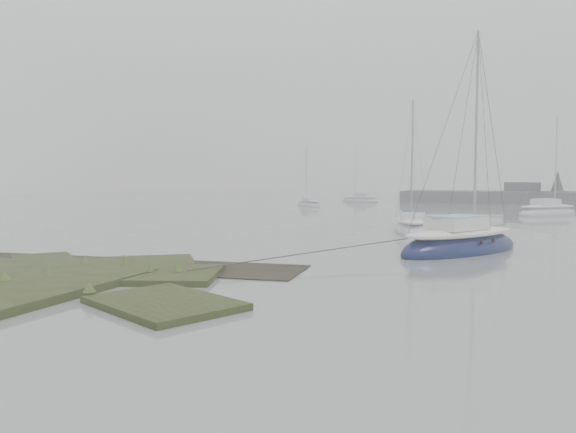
{
  "coord_description": "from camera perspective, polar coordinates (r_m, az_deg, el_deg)",
  "views": [
    {
      "loc": [
        7.83,
        -11.55,
        3.01
      ],
      "look_at": [
        1.57,
        4.82,
        1.8
      ],
      "focal_mm": 35.0,
      "sensor_mm": 36.0,
      "label": 1
    }
  ],
  "objects": [
    {
      "name": "ground",
      "position": [
        42.39,
        10.23,
        -0.2
      ],
      "size": [
        160.0,
        160.0,
        0.0
      ],
      "primitive_type": "plane",
      "color": "slate",
      "rests_on": "ground"
    },
    {
      "name": "sailboat_white",
      "position": [
        32.04,
        12.47,
        -1.1
      ],
      "size": [
        2.96,
        5.94,
        8.01
      ],
      "rotation": [
        0.0,
        0.0,
        0.2
      ],
      "color": "silver",
      "rests_on": "ground"
    },
    {
      "name": "sailboat_main",
      "position": [
        23.75,
        17.12,
        -2.79
      ],
      "size": [
        5.51,
        7.02,
        9.67
      ],
      "rotation": [
        0.0,
        0.0,
        -0.55
      ],
      "color": "#0C133A",
      "rests_on": "ground"
    },
    {
      "name": "sailboat_far_c",
      "position": [
        71.5,
        7.32,
        1.67
      ],
      "size": [
        5.29,
        3.0,
        7.1
      ],
      "rotation": [
        0.0,
        0.0,
        1.29
      ],
      "color": "#9EA3A8",
      "rests_on": "ground"
    },
    {
      "name": "sailboat_far_a",
      "position": [
        59.79,
        2.12,
        1.25
      ],
      "size": [
        4.45,
        4.65,
        6.85
      ],
      "rotation": [
        0.0,
        0.0,
        0.74
      ],
      "color": "#B1B4BA",
      "rests_on": "ground"
    },
    {
      "name": "sailboat_far_b",
      "position": [
        49.98,
        24.86,
        0.43
      ],
      "size": [
        5.64,
        5.78,
        8.58
      ],
      "rotation": [
        0.0,
        0.0,
        -0.76
      ],
      "color": "#B4BBBF",
      "rests_on": "ground"
    }
  ]
}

